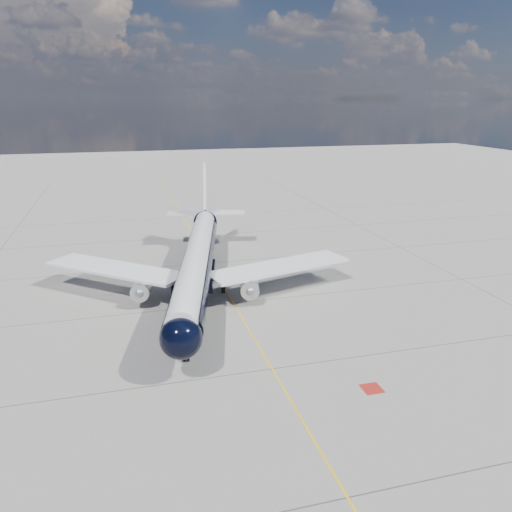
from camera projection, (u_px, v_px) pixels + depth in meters
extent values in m
plane|color=#99958E|center=(204.00, 253.00, 74.94)|extent=(320.00, 320.00, 0.00)
cube|color=yellow|center=(210.00, 263.00, 70.34)|extent=(0.16, 160.00, 0.01)
cube|color=maroon|center=(372.00, 389.00, 39.83)|extent=(1.60, 1.60, 0.01)
cylinder|color=black|center=(197.00, 265.00, 57.41)|extent=(11.13, 35.00, 3.51)
sphere|color=black|center=(181.00, 338.00, 39.81)|extent=(4.19, 4.19, 3.51)
cone|color=black|center=(206.00, 217.00, 77.92)|extent=(4.84, 7.08, 3.51)
cylinder|color=white|center=(197.00, 257.00, 57.14)|extent=(10.79, 36.63, 2.74)
cube|color=black|center=(180.00, 333.00, 39.48)|extent=(2.41, 1.57, 0.51)
cube|color=white|center=(115.00, 269.00, 58.57)|extent=(16.45, 15.06, 0.30)
cube|color=white|center=(280.00, 266.00, 59.38)|extent=(18.32, 9.13, 0.30)
cube|color=black|center=(197.00, 275.00, 57.80)|extent=(5.81, 9.86, 0.92)
cylinder|color=#BBBBC3|center=(143.00, 287.00, 55.97)|extent=(2.95, 4.60, 2.07)
cylinder|color=#BBBBC3|center=(249.00, 285.00, 56.47)|extent=(2.95, 4.60, 2.07)
sphere|color=gray|center=(140.00, 293.00, 54.12)|extent=(1.21, 1.21, 1.02)
sphere|color=gray|center=(250.00, 291.00, 54.62)|extent=(1.21, 1.21, 1.02)
cube|color=white|center=(143.00, 280.00, 55.93)|extent=(0.85, 2.93, 1.02)
cube|color=white|center=(249.00, 279.00, 56.44)|extent=(0.85, 2.93, 1.02)
cube|color=white|center=(205.00, 188.00, 76.06)|extent=(1.58, 5.78, 7.87)
cube|color=white|center=(206.00, 213.00, 77.69)|extent=(12.36, 5.52, 0.20)
cylinder|color=gray|center=(186.00, 349.00, 43.71)|extent=(0.20, 0.20, 1.94)
cylinder|color=black|center=(184.00, 358.00, 43.95)|extent=(0.30, 0.67, 0.65)
cylinder|color=black|center=(189.00, 357.00, 43.97)|extent=(0.30, 0.67, 0.65)
cylinder|color=gray|center=(174.00, 282.00, 59.40)|extent=(0.29, 0.29, 1.75)
cylinder|color=gray|center=(223.00, 281.00, 59.64)|extent=(0.29, 0.29, 1.75)
cylinder|color=black|center=(173.00, 290.00, 59.13)|extent=(0.63, 1.08, 1.02)
cylinder|color=black|center=(174.00, 287.00, 60.10)|extent=(0.63, 1.08, 1.02)
cylinder|color=black|center=(223.00, 289.00, 59.38)|extent=(0.63, 1.08, 1.02)
cylinder|color=black|center=(223.00, 286.00, 60.35)|extent=(0.63, 1.08, 1.02)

